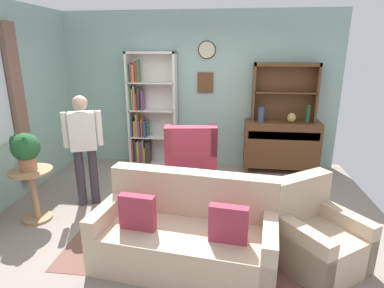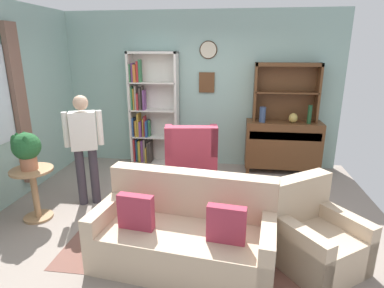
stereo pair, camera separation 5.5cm
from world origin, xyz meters
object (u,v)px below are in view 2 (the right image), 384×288
at_px(sideboard, 282,144).
at_px(couch_floral, 185,234).
at_px(vase_round, 293,118).
at_px(plant_stand, 34,188).
at_px(potted_plant_large, 26,148).
at_px(person_reading, 84,143).
at_px(book_stack, 184,180).
at_px(sideboard_hutch, 287,84).
at_px(vase_tall, 263,115).
at_px(bottle_wine, 310,114).
at_px(coffee_table, 190,191).
at_px(bookshelf, 150,114).
at_px(armchair_floral, 314,239).
at_px(wingback_chair, 191,164).

relative_size(sideboard, couch_floral, 0.69).
height_order(vase_round, couch_floral, vase_round).
height_order(plant_stand, potted_plant_large, potted_plant_large).
height_order(person_reading, book_stack, person_reading).
distance_m(sideboard_hutch, vase_tall, 0.67).
bearing_deg(plant_stand, bottle_wine, 28.78).
bearing_deg(coffee_table, bookshelf, 118.59).
bearing_deg(armchair_floral, sideboard_hutch, 89.68).
height_order(bookshelf, plant_stand, bookshelf).
distance_m(plant_stand, book_stack, 1.93).
height_order(coffee_table, book_stack, book_stack).
relative_size(vase_round, couch_floral, 0.09).
relative_size(vase_round, potted_plant_large, 0.36).
bearing_deg(vase_round, bookshelf, 176.66).
xyz_separation_m(couch_floral, person_reading, (-1.57, 1.11, 0.59)).
relative_size(sideboard, wingback_chair, 1.24).
xyz_separation_m(sideboard, armchair_floral, (-0.02, -2.64, -0.22)).
distance_m(sideboard, couch_floral, 3.08).
relative_size(bookshelf, vase_tall, 7.93).
distance_m(vase_round, couch_floral, 3.15).
bearing_deg(potted_plant_large, sideboard, 32.47).
height_order(plant_stand, coffee_table, plant_stand).
height_order(bookshelf, vase_tall, bookshelf).
bearing_deg(book_stack, bottle_wine, 40.94).
bearing_deg(book_stack, vase_tall, 55.97).
relative_size(couch_floral, plant_stand, 2.75).
height_order(sideboard, sideboard_hutch, sideboard_hutch).
xyz_separation_m(vase_round, coffee_table, (-1.53, -1.75, -0.65)).
bearing_deg(person_reading, armchair_floral, -18.67).
height_order(bottle_wine, armchair_floral, bottle_wine).
distance_m(bottle_wine, potted_plant_large, 4.33).
distance_m(bookshelf, vase_tall, 2.06).
height_order(couch_floral, potted_plant_large, potted_plant_large).
xyz_separation_m(armchair_floral, plant_stand, (-3.37, 0.47, 0.13)).
distance_m(vase_round, armchair_floral, 2.67).
height_order(person_reading, coffee_table, person_reading).
height_order(vase_round, bottle_wine, bottle_wine).
height_order(bookshelf, bottle_wine, bookshelf).
distance_m(bookshelf, armchair_floral, 3.71).
distance_m(plant_stand, coffee_table, 2.01).
distance_m(sideboard, wingback_chair, 1.78).
bearing_deg(book_stack, armchair_floral, -31.11).
bearing_deg(vase_tall, vase_round, 1.49).
distance_m(sideboard_hutch, wingback_chair, 2.18).
bearing_deg(vase_tall, person_reading, -147.75).
relative_size(bookshelf, vase_round, 12.35).
bearing_deg(potted_plant_large, sideboard_hutch, 33.75).
distance_m(wingback_chair, book_stack, 0.83).
height_order(vase_round, potted_plant_large, potted_plant_large).
bearing_deg(vase_tall, sideboard, 11.63).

